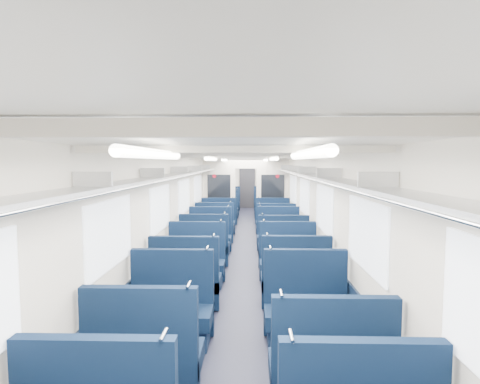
# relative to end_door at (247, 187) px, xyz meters

# --- Properties ---
(floor) EXTENTS (2.80, 18.00, 0.01)m
(floor) POSITION_rel_end_door_xyz_m (0.00, -8.94, -1.00)
(floor) COLOR black
(floor) RESTS_ON ground
(ceiling) EXTENTS (2.80, 18.00, 0.01)m
(ceiling) POSITION_rel_end_door_xyz_m (0.00, -8.94, 1.35)
(ceiling) COLOR silver
(ceiling) RESTS_ON wall_left
(wall_left) EXTENTS (0.02, 18.00, 2.35)m
(wall_left) POSITION_rel_end_door_xyz_m (-1.40, -8.94, 0.18)
(wall_left) COLOR beige
(wall_left) RESTS_ON floor
(dado_left) EXTENTS (0.03, 17.90, 0.70)m
(dado_left) POSITION_rel_end_door_xyz_m (-1.39, -8.94, -0.65)
(dado_left) COLOR black
(dado_left) RESTS_ON floor
(wall_right) EXTENTS (0.02, 18.00, 2.35)m
(wall_right) POSITION_rel_end_door_xyz_m (1.40, -8.94, 0.18)
(wall_right) COLOR beige
(wall_right) RESTS_ON floor
(dado_right) EXTENTS (0.03, 17.90, 0.70)m
(dado_right) POSITION_rel_end_door_xyz_m (1.39, -8.94, -0.65)
(dado_right) COLOR black
(dado_right) RESTS_ON floor
(wall_far) EXTENTS (2.80, 0.02, 2.35)m
(wall_far) POSITION_rel_end_door_xyz_m (0.00, 0.06, 0.18)
(wall_far) COLOR beige
(wall_far) RESTS_ON floor
(luggage_rack_left) EXTENTS (0.36, 17.40, 0.18)m
(luggage_rack_left) POSITION_rel_end_door_xyz_m (-1.21, -8.94, 0.97)
(luggage_rack_left) COLOR #B2B5BA
(luggage_rack_left) RESTS_ON wall_left
(luggage_rack_right) EXTENTS (0.36, 17.40, 0.18)m
(luggage_rack_right) POSITION_rel_end_door_xyz_m (1.21, -8.94, 0.97)
(luggage_rack_right) COLOR #B2B5BA
(luggage_rack_right) RESTS_ON wall_right
(windows) EXTENTS (2.78, 15.60, 0.75)m
(windows) POSITION_rel_end_door_xyz_m (0.00, -9.40, 0.42)
(windows) COLOR white
(windows) RESTS_ON wall_left
(ceiling_fittings) EXTENTS (2.70, 16.06, 0.11)m
(ceiling_fittings) POSITION_rel_end_door_xyz_m (0.00, -9.20, 1.29)
(ceiling_fittings) COLOR beige
(ceiling_fittings) RESTS_ON ceiling
(end_door) EXTENTS (0.75, 0.06, 2.00)m
(end_door) POSITION_rel_end_door_xyz_m (0.00, 0.00, 0.00)
(end_door) COLOR black
(end_door) RESTS_ON floor
(bulkhead) EXTENTS (2.80, 0.10, 2.35)m
(bulkhead) POSITION_rel_end_door_xyz_m (-0.00, -5.84, 0.23)
(bulkhead) COLOR beige
(bulkhead) RESTS_ON floor
(seat_4) EXTENTS (1.03, 0.57, 1.15)m
(seat_4) POSITION_rel_end_door_xyz_m (-0.83, -14.83, -0.65)
(seat_4) COLOR #0B1B35
(seat_4) RESTS_ON floor
(seat_5) EXTENTS (1.03, 0.57, 1.15)m
(seat_5) POSITION_rel_end_door_xyz_m (0.83, -15.03, -0.65)
(seat_5) COLOR #0B1B35
(seat_5) RESTS_ON floor
(seat_6) EXTENTS (1.03, 0.57, 1.15)m
(seat_6) POSITION_rel_end_door_xyz_m (-0.83, -13.70, -0.65)
(seat_6) COLOR #0B1B35
(seat_6) RESTS_ON floor
(seat_7) EXTENTS (1.03, 0.57, 1.15)m
(seat_7) POSITION_rel_end_door_xyz_m (0.83, -13.66, -0.65)
(seat_7) COLOR #0B1B35
(seat_7) RESTS_ON floor
(seat_8) EXTENTS (1.03, 0.57, 1.15)m
(seat_8) POSITION_rel_end_door_xyz_m (-0.83, -12.59, -0.65)
(seat_8) COLOR #0B1B35
(seat_8) RESTS_ON floor
(seat_9) EXTENTS (1.03, 0.57, 1.15)m
(seat_9) POSITION_rel_end_door_xyz_m (0.83, -12.50, -0.65)
(seat_9) COLOR #0B1B35
(seat_9) RESTS_ON floor
(seat_10) EXTENTS (1.03, 0.57, 1.15)m
(seat_10) POSITION_rel_end_door_xyz_m (-0.83, -11.50, -0.65)
(seat_10) COLOR #0B1B35
(seat_10) RESTS_ON floor
(seat_11) EXTENTS (1.03, 0.57, 1.15)m
(seat_11) POSITION_rel_end_door_xyz_m (0.83, -11.45, -0.65)
(seat_11) COLOR #0B1B35
(seat_11) RESTS_ON floor
(seat_12) EXTENTS (1.03, 0.57, 1.15)m
(seat_12) POSITION_rel_end_door_xyz_m (-0.83, -10.22, -0.65)
(seat_12) COLOR #0B1B35
(seat_12) RESTS_ON floor
(seat_13) EXTENTS (1.03, 0.57, 1.15)m
(seat_13) POSITION_rel_end_door_xyz_m (0.83, -10.33, -0.65)
(seat_13) COLOR #0B1B35
(seat_13) RESTS_ON floor
(seat_14) EXTENTS (1.03, 0.57, 1.15)m
(seat_14) POSITION_rel_end_door_xyz_m (-0.83, -9.19, -0.65)
(seat_14) COLOR #0B1B35
(seat_14) RESTS_ON floor
(seat_15) EXTENTS (1.03, 0.57, 1.15)m
(seat_15) POSITION_rel_end_door_xyz_m (0.83, -9.09, -0.65)
(seat_15) COLOR #0B1B35
(seat_15) RESTS_ON floor
(seat_16) EXTENTS (1.03, 0.57, 1.15)m
(seat_16) POSITION_rel_end_door_xyz_m (-0.83, -7.92, -0.65)
(seat_16) COLOR #0B1B35
(seat_16) RESTS_ON floor
(seat_17) EXTENTS (1.03, 0.57, 1.15)m
(seat_17) POSITION_rel_end_door_xyz_m (0.83, -8.11, -0.65)
(seat_17) COLOR #0B1B35
(seat_17) RESTS_ON floor
(seat_18) EXTENTS (1.03, 0.57, 1.15)m
(seat_18) POSITION_rel_end_door_xyz_m (-0.83, -6.89, -0.65)
(seat_18) COLOR #0B1B35
(seat_18) RESTS_ON floor
(seat_19) EXTENTS (1.03, 0.57, 1.15)m
(seat_19) POSITION_rel_end_door_xyz_m (0.83, -6.85, -0.65)
(seat_19) COLOR #0B1B35
(seat_19) RESTS_ON floor
(seat_20) EXTENTS (1.03, 0.57, 1.15)m
(seat_20) POSITION_rel_end_door_xyz_m (-0.83, -4.93, -0.65)
(seat_20) COLOR #0B1B35
(seat_20) RESTS_ON floor
(seat_21) EXTENTS (1.03, 0.57, 1.15)m
(seat_21) POSITION_rel_end_door_xyz_m (0.83, -4.77, -0.65)
(seat_21) COLOR #0B1B35
(seat_21) RESTS_ON floor
(seat_22) EXTENTS (1.03, 0.57, 1.15)m
(seat_22) POSITION_rel_end_door_xyz_m (-0.83, -3.67, -0.65)
(seat_22) COLOR #0B1B35
(seat_22) RESTS_ON floor
(seat_23) EXTENTS (1.03, 0.57, 1.15)m
(seat_23) POSITION_rel_end_door_xyz_m (0.83, -3.74, -0.65)
(seat_23) COLOR #0B1B35
(seat_23) RESTS_ON floor
(seat_24) EXTENTS (1.03, 0.57, 1.15)m
(seat_24) POSITION_rel_end_door_xyz_m (-0.83, -2.61, -0.65)
(seat_24) COLOR #0B1B35
(seat_24) RESTS_ON floor
(seat_25) EXTENTS (1.03, 0.57, 1.15)m
(seat_25) POSITION_rel_end_door_xyz_m (0.83, -2.45, -0.65)
(seat_25) COLOR #0B1B35
(seat_25) RESTS_ON floor
(seat_26) EXTENTS (1.03, 0.57, 1.15)m
(seat_26) POSITION_rel_end_door_xyz_m (-0.83, -1.42, -0.65)
(seat_26) COLOR #0B1B35
(seat_26) RESTS_ON floor
(seat_27) EXTENTS (1.03, 0.57, 1.15)m
(seat_27) POSITION_rel_end_door_xyz_m (0.83, -1.30, -0.65)
(seat_27) COLOR #0B1B35
(seat_27) RESTS_ON floor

